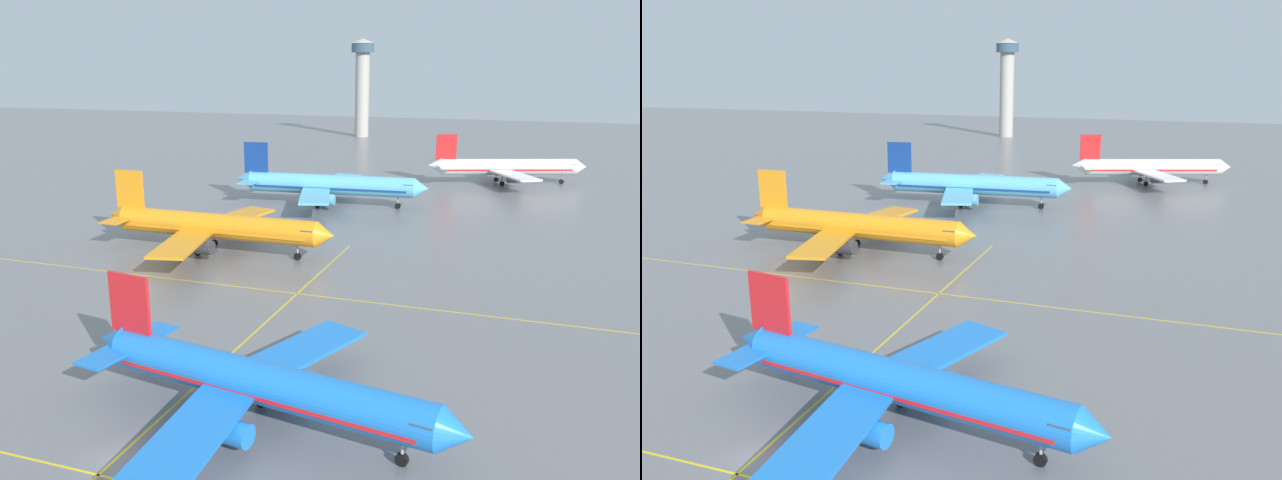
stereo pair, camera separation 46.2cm
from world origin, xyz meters
The scene contains 7 objects.
ground_plane centered at (0.00, 0.00, 0.00)m, with size 600.00×600.00×0.00m, color slate.
airliner_front_gate centered at (7.59, 7.45, 3.47)m, with size 32.62×27.85×10.15m.
airliner_second_row centered at (-17.89, 48.70, 3.87)m, with size 36.36×31.50×11.35m.
airliner_third_row centered at (-12.24, 84.93, 4.06)m, with size 38.27×32.87×11.89m.
airliner_far_left_stand centered at (19.04, 120.36, 3.87)m, with size 35.45×30.34×11.33m.
taxiway_markings centered at (0.00, 16.85, 0.00)m, with size 136.56×82.95×0.01m.
control_tower centered at (-38.86, 206.89, 20.86)m, with size 8.82×8.82×35.76m.
Camera 2 is at (26.82, -32.97, 26.70)m, focal length 36.48 mm.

